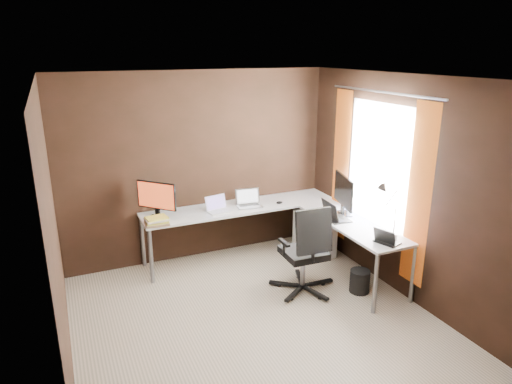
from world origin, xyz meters
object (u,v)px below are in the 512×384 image
(monitor_right, at_px, (344,193))
(laptop_white, at_px, (218,208))
(laptop_black_small, at_px, (386,240))
(book_stack, at_px, (157,221))
(office_chair, at_px, (305,266))
(wastebasket, at_px, (360,281))
(laptop_silver, at_px, (249,202))
(desk_lamp, at_px, (387,204))
(laptop_black_big, at_px, (334,215))
(drawer_pedestal, at_px, (315,234))
(monitor_left, at_px, (157,198))

(monitor_right, xyz_separation_m, laptop_white, (-1.41, 0.77, -0.24))
(laptop_black_small, bearing_deg, book_stack, 34.17)
(office_chair, relative_size, wastebasket, 3.99)
(book_stack, bearing_deg, wastebasket, -31.61)
(laptop_silver, xyz_separation_m, desk_lamp, (0.95, -1.63, 0.35))
(laptop_white, relative_size, laptop_silver, 0.92)
(laptop_white, bearing_deg, office_chair, -70.97)
(laptop_black_big, relative_size, desk_lamp, 0.59)
(laptop_black_small, relative_size, book_stack, 1.01)
(book_stack, bearing_deg, drawer_pedestal, -4.03)
(laptop_white, height_order, desk_lamp, desk_lamp)
(office_chair, height_order, wastebasket, office_chair)
(monitor_right, bearing_deg, monitor_left, 84.58)
(monitor_right, distance_m, book_stack, 2.33)
(laptop_white, bearing_deg, laptop_black_big, -46.94)
(monitor_left, relative_size, wastebasket, 1.73)
(laptop_white, distance_m, laptop_silver, 0.45)
(laptop_white, height_order, office_chair, office_chair)
(laptop_black_small, bearing_deg, drawer_pedestal, -18.88)
(drawer_pedestal, distance_m, laptop_black_big, 0.76)
(laptop_black_small, distance_m, desk_lamp, 0.39)
(book_stack, xyz_separation_m, desk_lamp, (2.23, -1.45, 0.35))
(laptop_silver, distance_m, office_chair, 1.27)
(office_chair, bearing_deg, book_stack, 148.50)
(monitor_left, xyz_separation_m, monitor_right, (2.18, -0.83, 0.02))
(monitor_right, height_order, wastebasket, monitor_right)
(laptop_silver, height_order, laptop_black_small, laptop_silver)
(laptop_black_small, bearing_deg, wastebasket, -6.41)
(laptop_black_big, bearing_deg, wastebasket, -172.59)
(desk_lamp, bearing_deg, drawer_pedestal, 104.19)
(monitor_right, bearing_deg, desk_lamp, -165.22)
(drawer_pedestal, distance_m, laptop_black_small, 1.50)
(monitor_left, height_order, book_stack, monitor_left)
(monitor_right, height_order, desk_lamp, desk_lamp)
(desk_lamp, xyz_separation_m, wastebasket, (-0.16, 0.18, -0.99))
(monitor_right, height_order, book_stack, monitor_right)
(book_stack, bearing_deg, laptop_black_small, -36.40)
(laptop_black_big, distance_m, office_chair, 0.77)
(wastebasket, bearing_deg, monitor_left, 143.76)
(book_stack, bearing_deg, desk_lamp, -33.09)
(monitor_right, xyz_separation_m, desk_lamp, (-0.01, -0.83, 0.11))
(monitor_left, distance_m, wastebasket, 2.64)
(drawer_pedestal, xyz_separation_m, desk_lamp, (0.10, -1.30, 0.83))
(drawer_pedestal, height_order, monitor_left, monitor_left)
(monitor_left, distance_m, desk_lamp, 2.73)
(laptop_black_big, height_order, wastebasket, laptop_black_big)
(drawer_pedestal, bearing_deg, laptop_black_small, -89.45)
(monitor_right, bearing_deg, wastebasket, -178.73)
(drawer_pedestal, relative_size, laptop_white, 1.83)
(laptop_white, height_order, laptop_black_small, laptop_white)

